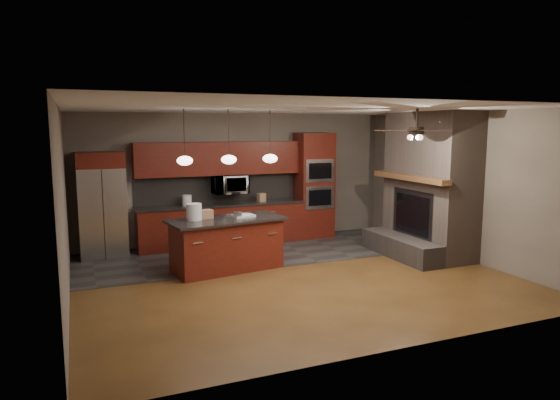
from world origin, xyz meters
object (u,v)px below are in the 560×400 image
cardboard_box (205,214)px  oven_tower (314,185)px  white_bucket (194,212)px  microwave (230,184)px  kitchen_island (227,244)px  paint_can (238,215)px  paint_tray (243,216)px  counter_box (261,197)px  counter_bucket (187,200)px  refrigerator (102,205)px

cardboard_box → oven_tower: bearing=18.5°
white_bucket → microwave: bearing=56.8°
kitchen_island → paint_can: bearing=-8.4°
paint_can → cardboard_box: size_ratio=0.66×
microwave → cardboard_box: 2.02m
white_bucket → paint_tray: white_bucket is taller
kitchen_island → white_bucket: white_bucket is taller
paint_tray → counter_box: 2.00m
oven_tower → white_bucket: bearing=-150.9°
paint_can → cardboard_box: 0.57m
white_bucket → kitchen_island: bearing=-8.8°
kitchen_island → counter_bucket: (-0.30, 1.86, 0.54)m
oven_tower → kitchen_island: oven_tower is taller
cardboard_box → counter_bucket: size_ratio=1.09×
refrigerator → counter_bucket: size_ratio=9.30×
counter_bucket → paint_can: bearing=-74.7°
paint_tray → counter_bucket: bearing=101.7°
refrigerator → cardboard_box: bearing=-44.9°
paint_can → paint_tray: 0.14m
microwave → paint_can: 1.98m
paint_tray → microwave: bearing=72.7°
refrigerator → white_bucket: refrigerator is taller
oven_tower → paint_tray: 2.91m
kitchen_island → white_bucket: size_ratio=7.46×
kitchen_island → cardboard_box: (-0.34, 0.16, 0.53)m
counter_bucket → kitchen_island: bearing=-80.8°
white_bucket → cardboard_box: 0.24m
microwave → cardboard_box: bearing=-119.3°
refrigerator → paint_can: refrigerator is taller
paint_tray → cardboard_box: size_ratio=1.55×
kitchen_island → white_bucket: (-0.55, 0.09, 0.60)m
counter_box → counter_bucket: bearing=164.4°
white_bucket → paint_can: size_ratio=1.80×
refrigerator → counter_box: refrigerator is taller
counter_bucket → microwave: bearing=3.0°
counter_bucket → oven_tower: bearing=-0.1°
refrigerator → counter_bucket: (1.66, 0.08, -0.01)m
counter_box → cardboard_box: bearing=-149.0°
white_bucket → paint_tray: bearing=-1.2°
paint_tray → white_bucket: bearing=171.1°
microwave → paint_tray: size_ratio=1.97×
white_bucket → paint_can: white_bucket is taller
oven_tower → paint_tray: (-2.28, -1.78, -0.25)m
refrigerator → kitchen_island: bearing=-42.2°
cardboard_box → counter_bucket: (0.04, 1.70, 0.01)m
paint_can → counter_box: 2.12m
microwave → paint_tray: 1.90m
microwave → paint_can: microwave is taller
white_bucket → counter_bucket: (0.25, 1.77, -0.05)m
refrigerator → white_bucket: bearing=-50.3°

